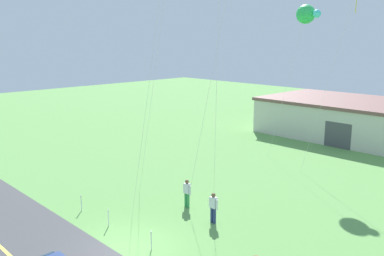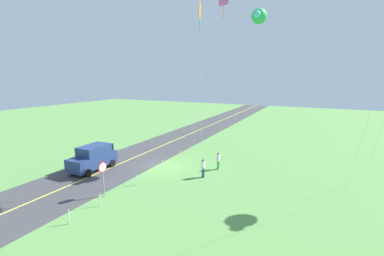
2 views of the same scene
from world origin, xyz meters
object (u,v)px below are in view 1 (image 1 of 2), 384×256
person_adult_companion (213,207)px  warehouse_distant (364,120)px  person_adult_near (187,192)px  kite_green_far (307,14)px

person_adult_companion → warehouse_distant: 23.79m
person_adult_near → kite_green_far: (-1.02, 13.17, 10.09)m
person_adult_near → kite_green_far: size_ratio=0.14×
kite_green_far → warehouse_distant: (0.67, 9.99, -9.20)m
person_adult_near → person_adult_companion: (2.40, -0.45, 0.00)m
person_adult_near → kite_green_far: bearing=-138.0°
person_adult_near → warehouse_distant: bearing=-141.6°
kite_green_far → warehouse_distant: size_ratio=0.64×
person_adult_companion → kite_green_far: (-3.42, 13.62, 10.09)m
person_adult_near → person_adult_companion: bearing=117.0°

